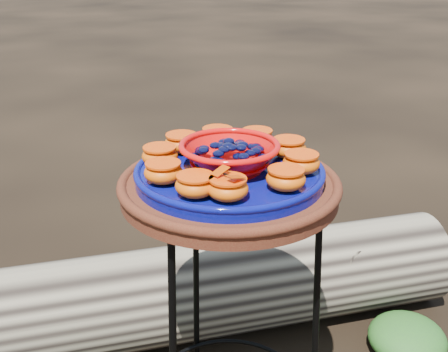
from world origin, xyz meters
name	(u,v)px	position (x,y,z in m)	size (l,w,h in m)	color
plant_stand	(229,328)	(0.00, 0.00, 0.35)	(0.44, 0.44, 0.70)	black
terracotta_saucer	(229,189)	(0.00, 0.00, 0.72)	(0.47, 0.47, 0.04)	#400F0A
cobalt_plate	(229,175)	(0.00, 0.00, 0.75)	(0.40, 0.40, 0.03)	#010845
red_bowl	(229,157)	(0.00, 0.00, 0.79)	(0.20, 0.20, 0.06)	red
glass_gems	(230,138)	(0.00, 0.00, 0.83)	(0.16, 0.16, 0.03)	black
orange_half_0	(228,189)	(-0.07, -0.13, 0.79)	(0.08, 0.08, 0.04)	#D2470D
orange_half_1	(286,179)	(0.05, -0.14, 0.79)	(0.08, 0.08, 0.04)	#D2470D
orange_half_2	(301,163)	(0.13, -0.08, 0.79)	(0.08, 0.08, 0.04)	#D2470D
orange_half_3	(289,148)	(0.15, 0.01, 0.79)	(0.08, 0.08, 0.04)	#D2470D
orange_half_4	(257,139)	(0.12, 0.10, 0.79)	(0.08, 0.08, 0.04)	#D2470D
orange_half_5	(218,137)	(0.04, 0.15, 0.79)	(0.08, 0.08, 0.04)	#D2470D
orange_half_6	(182,143)	(-0.05, 0.14, 0.79)	(0.08, 0.08, 0.04)	#D2470D
orange_half_7	(160,156)	(-0.13, 0.08, 0.79)	(0.08, 0.08, 0.04)	#D2470D
orange_half_8	(163,172)	(-0.15, -0.01, 0.79)	(0.08, 0.08, 0.04)	#D2470D
orange_half_9	(195,186)	(-0.12, -0.10, 0.79)	(0.08, 0.08, 0.04)	#D2470D
butterfly	(228,175)	(-0.07, -0.13, 0.81)	(0.07, 0.05, 0.01)	#C03600
driftwood_log	(202,290)	(0.11, 0.44, 0.16)	(1.68, 0.44, 0.31)	black
foliage_right	(407,337)	(0.65, 0.06, 0.06)	(0.24, 0.24, 0.12)	#254E1E
foliage_back	(135,287)	(-0.05, 0.66, 0.08)	(0.30, 0.30, 0.15)	#254E1E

